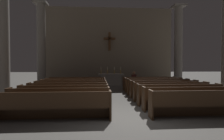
% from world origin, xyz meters
% --- Properties ---
extents(ground_plane, '(80.00, 80.00, 0.00)m').
position_xyz_m(ground_plane, '(0.00, 0.00, 0.00)').
color(ground_plane, '#66635E').
extents(pew_left_row_1, '(3.73, 0.50, 0.95)m').
position_xyz_m(pew_left_row_1, '(-2.51, -0.04, 0.48)').
color(pew_left_row_1, '#422B19').
rests_on(pew_left_row_1, ground).
extents(pew_left_row_2, '(3.73, 0.50, 0.95)m').
position_xyz_m(pew_left_row_2, '(-2.51, 0.97, 0.48)').
color(pew_left_row_2, '#422B19').
rests_on(pew_left_row_2, ground).
extents(pew_left_row_3, '(3.73, 0.50, 0.95)m').
position_xyz_m(pew_left_row_3, '(-2.51, 1.97, 0.48)').
color(pew_left_row_3, '#422B19').
rests_on(pew_left_row_3, ground).
extents(pew_left_row_4, '(3.73, 0.50, 0.95)m').
position_xyz_m(pew_left_row_4, '(-2.51, 2.97, 0.48)').
color(pew_left_row_4, '#422B19').
rests_on(pew_left_row_4, ground).
extents(pew_left_row_5, '(3.73, 0.50, 0.95)m').
position_xyz_m(pew_left_row_5, '(-2.51, 3.98, 0.48)').
color(pew_left_row_5, '#422B19').
rests_on(pew_left_row_5, ground).
extents(pew_left_row_6, '(3.73, 0.50, 0.95)m').
position_xyz_m(pew_left_row_6, '(-2.51, 4.98, 0.48)').
color(pew_left_row_6, '#422B19').
rests_on(pew_left_row_6, ground).
extents(pew_left_row_7, '(3.73, 0.50, 0.95)m').
position_xyz_m(pew_left_row_7, '(-2.51, 5.99, 0.48)').
color(pew_left_row_7, '#422B19').
rests_on(pew_left_row_7, ground).
extents(pew_left_row_8, '(3.73, 0.50, 0.95)m').
position_xyz_m(pew_left_row_8, '(-2.51, 6.99, 0.48)').
color(pew_left_row_8, '#422B19').
rests_on(pew_left_row_8, ground).
extents(pew_right_row_1, '(3.73, 0.50, 0.95)m').
position_xyz_m(pew_right_row_1, '(2.51, -0.04, 0.48)').
color(pew_right_row_1, '#422B19').
rests_on(pew_right_row_1, ground).
extents(pew_right_row_2, '(3.73, 0.50, 0.95)m').
position_xyz_m(pew_right_row_2, '(2.51, 0.97, 0.48)').
color(pew_right_row_2, '#422B19').
rests_on(pew_right_row_2, ground).
extents(pew_right_row_3, '(3.73, 0.50, 0.95)m').
position_xyz_m(pew_right_row_3, '(2.51, 1.97, 0.48)').
color(pew_right_row_3, '#422B19').
rests_on(pew_right_row_3, ground).
extents(pew_right_row_4, '(3.73, 0.50, 0.95)m').
position_xyz_m(pew_right_row_4, '(2.51, 2.97, 0.48)').
color(pew_right_row_4, '#422B19').
rests_on(pew_right_row_4, ground).
extents(pew_right_row_5, '(3.73, 0.50, 0.95)m').
position_xyz_m(pew_right_row_5, '(2.51, 3.98, 0.48)').
color(pew_right_row_5, '#422B19').
rests_on(pew_right_row_5, ground).
extents(pew_right_row_6, '(3.73, 0.50, 0.95)m').
position_xyz_m(pew_right_row_6, '(2.51, 4.98, 0.48)').
color(pew_right_row_6, '#422B19').
rests_on(pew_right_row_6, ground).
extents(pew_right_row_7, '(3.73, 0.50, 0.95)m').
position_xyz_m(pew_right_row_7, '(2.51, 5.99, 0.48)').
color(pew_right_row_7, '#422B19').
rests_on(pew_right_row_7, ground).
extents(pew_right_row_8, '(3.73, 0.50, 0.95)m').
position_xyz_m(pew_right_row_8, '(2.51, 6.99, 0.48)').
color(pew_right_row_8, '#422B19').
rests_on(pew_right_row_8, ground).
extents(column_left_nearest, '(1.00, 1.00, 6.73)m').
position_xyz_m(column_left_nearest, '(-5.59, 3.11, 3.28)').
color(column_left_nearest, gray).
rests_on(column_left_nearest, ground).
extents(column_left_second, '(1.00, 1.00, 6.73)m').
position_xyz_m(column_left_second, '(-5.59, 9.32, 3.28)').
color(column_left_second, gray).
rests_on(column_left_second, ground).
extents(column_right_second, '(1.00, 1.00, 6.73)m').
position_xyz_m(column_right_second, '(5.59, 9.32, 3.28)').
color(column_right_second, gray).
rests_on(column_right_second, ground).
extents(altar, '(2.20, 0.90, 1.01)m').
position_xyz_m(altar, '(0.00, 10.18, 0.53)').
color(altar, '#A8A399').
rests_on(altar, ground).
extents(candlestick_outer_left, '(0.16, 0.16, 0.60)m').
position_xyz_m(candlestick_outer_left, '(-0.85, 10.18, 1.20)').
color(candlestick_outer_left, '#B79338').
rests_on(candlestick_outer_left, altar).
extents(candlestick_inner_left, '(0.16, 0.16, 0.60)m').
position_xyz_m(candlestick_inner_left, '(-0.30, 10.18, 1.20)').
color(candlestick_inner_left, '#B79338').
rests_on(candlestick_inner_left, altar).
extents(candlestick_inner_right, '(0.16, 0.16, 0.60)m').
position_xyz_m(candlestick_inner_right, '(0.30, 10.18, 1.20)').
color(candlestick_inner_right, '#B79338').
rests_on(candlestick_inner_right, altar).
extents(candlestick_outer_right, '(0.16, 0.16, 0.60)m').
position_xyz_m(candlestick_outer_right, '(0.85, 10.18, 1.20)').
color(candlestick_outer_right, '#B79338').
rests_on(candlestick_outer_right, altar).
extents(apse_with_cross, '(12.26, 0.46, 7.31)m').
position_xyz_m(apse_with_cross, '(0.00, 12.43, 3.66)').
color(apse_with_cross, gray).
rests_on(apse_with_cross, ground).
extents(lone_worshipper, '(0.32, 0.43, 1.32)m').
position_xyz_m(lone_worshipper, '(1.41, 7.03, 0.69)').
color(lone_worshipper, '#26262B').
rests_on(lone_worshipper, ground).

